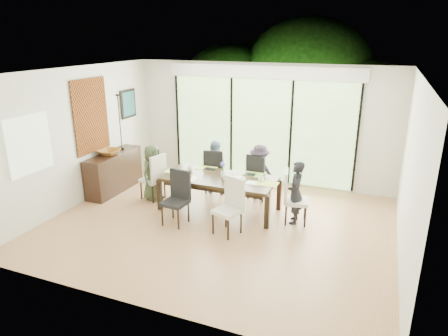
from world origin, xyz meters
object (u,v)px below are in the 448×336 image
at_px(person_left_end, 153,172).
at_px(sideboard, 114,172).
at_px(table_top, 219,179).
at_px(chair_far_right, 260,176).
at_px(person_far_right, 259,172).
at_px(cup_b, 225,178).
at_px(bowl, 109,152).
at_px(vase, 223,174).
at_px(cup_c, 261,179).
at_px(chair_right_end, 296,197).
at_px(chair_near_left, 175,199).
at_px(person_far_left, 215,167).
at_px(laptop, 177,173).
at_px(person_right_end, 296,193).
at_px(chair_far_left, 215,170).
at_px(chair_near_right, 227,207).
at_px(cup_a, 190,168).
at_px(chair_left_end, 152,176).

relative_size(person_left_end, sideboard, 0.77).
xyz_separation_m(table_top, chair_far_right, (0.55, 0.85, -0.15)).
bearing_deg(person_far_right, cup_b, 71.23).
height_order(table_top, person_left_end, person_left_end).
distance_m(person_far_right, bowl, 3.20).
bearing_deg(vase, cup_c, 3.81).
distance_m(chair_right_end, sideboard, 4.02).
distance_m(chair_right_end, chair_near_left, 2.18).
relative_size(chair_near_left, vase, 9.17).
bearing_deg(person_far_left, laptop, 66.60).
relative_size(chair_near_left, person_right_end, 0.85).
relative_size(chair_far_left, person_left_end, 0.85).
bearing_deg(table_top, sideboard, 177.93).
relative_size(person_far_left, cup_b, 12.90).
distance_m(cup_b, sideboard, 2.69).
bearing_deg(chair_far_right, bowl, 26.98).
xyz_separation_m(chair_near_right, person_right_end, (0.98, 0.87, 0.09)).
xyz_separation_m(chair_right_end, cup_b, (-1.35, -0.10, 0.22)).
distance_m(chair_near_left, cup_a, 1.06).
relative_size(person_left_end, person_right_end, 1.00).
xyz_separation_m(person_right_end, person_far_right, (-0.93, 0.83, 0.00)).
bearing_deg(sideboard, chair_far_right, 13.87).
xyz_separation_m(chair_near_right, laptop, (-1.35, 0.77, 0.19)).
distance_m(chair_left_end, person_right_end, 2.98).
relative_size(table_top, person_far_right, 1.86).
distance_m(chair_far_left, sideboard, 2.21).
height_order(chair_left_end, person_far_left, person_far_left).
height_order(chair_near_left, person_right_end, person_right_end).
xyz_separation_m(chair_left_end, chair_right_end, (3.00, 0.00, 0.00)).
distance_m(cup_b, bowl, 2.68).
xyz_separation_m(person_left_end, laptop, (0.63, -0.10, 0.11)).
relative_size(person_right_end, sideboard, 0.77).
height_order(person_left_end, vase, person_left_end).
distance_m(laptop, bowl, 1.69).
distance_m(cup_a, sideboard, 1.85).
bearing_deg(person_far_right, sideboard, 18.03).
height_order(laptop, sideboard, sideboard).
relative_size(cup_a, cup_c, 1.00).
bearing_deg(chair_far_right, chair_right_end, 149.54).
bearing_deg(cup_c, chair_near_left, -143.27).
relative_size(vase, laptop, 0.36).
bearing_deg(cup_c, cup_b, -162.90).
xyz_separation_m(chair_far_right, person_far_left, (-1.00, -0.02, 0.09)).
distance_m(chair_far_left, vase, 0.97).
xyz_separation_m(table_top, person_far_right, (0.55, 0.83, -0.07)).
bearing_deg(chair_left_end, chair_far_left, 143.60).
bearing_deg(bowl, chair_near_right, -15.91).
distance_m(chair_far_left, cup_b, 1.15).
xyz_separation_m(person_right_end, cup_c, (-0.68, 0.10, 0.14)).
bearing_deg(chair_far_left, chair_near_left, 77.43).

